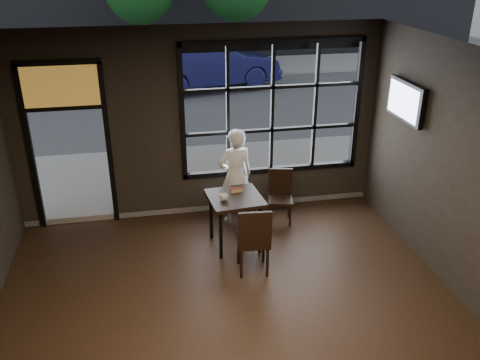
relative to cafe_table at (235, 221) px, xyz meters
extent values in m
cube|color=black|center=(-0.34, -2.29, -0.43)|extent=(6.00, 7.00, 0.02)
cube|color=black|center=(-0.34, -2.29, 2.79)|extent=(6.00, 7.00, 0.02)
cube|color=black|center=(0.86, 1.21, 1.38)|extent=(3.06, 0.12, 2.28)
cube|color=orange|center=(-2.44, 1.21, 1.93)|extent=(1.20, 0.06, 0.70)
cube|color=#545456|center=(-0.34, 21.71, -0.44)|extent=(60.00, 41.00, 0.04)
cube|color=black|center=(0.00, 0.00, 0.00)|extent=(0.86, 0.86, 0.85)
cube|color=black|center=(0.12, -0.71, 0.10)|extent=(0.49, 0.49, 1.05)
cube|color=black|center=(0.88, 0.57, 0.03)|extent=(0.47, 0.47, 0.91)
imported|color=white|center=(0.15, 0.77, 0.40)|extent=(0.66, 0.50, 1.64)
imported|color=silver|center=(-0.18, -0.08, 0.47)|extent=(0.14, 0.14, 0.10)
cube|color=black|center=(2.59, 0.02, 1.75)|extent=(0.11, 1.00, 0.58)
imported|color=#191A50|center=(0.96, 9.53, 0.41)|extent=(4.68, 2.44, 1.47)
cylinder|color=#332114|center=(-1.08, 12.52, 0.70)|extent=(0.20, 0.20, 2.24)
cylinder|color=#332114|center=(2.33, 12.22, 0.73)|extent=(0.21, 0.21, 2.31)
camera|label=1|loc=(-1.23, -6.70, 3.81)|focal=38.00mm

